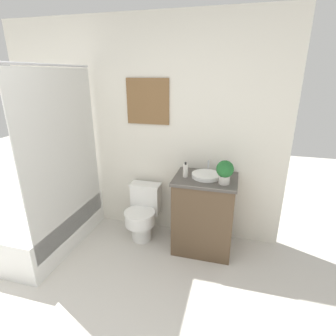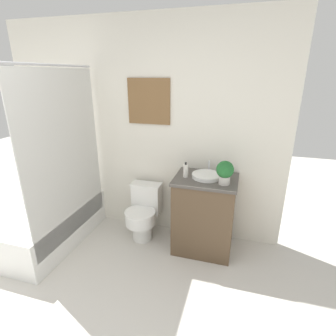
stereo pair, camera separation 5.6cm
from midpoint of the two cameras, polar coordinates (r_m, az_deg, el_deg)
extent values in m
cube|color=silver|center=(3.15, -6.65, 7.92)|extent=(3.35, 0.05, 2.50)
cube|color=brown|center=(3.02, -4.99, 14.21)|extent=(0.49, 0.02, 0.50)
cube|color=silver|center=(3.02, -5.02, 14.20)|extent=(0.46, 0.01, 0.47)
cube|color=white|center=(3.42, -24.32, -11.59)|extent=(0.61, 1.31, 0.42)
cube|color=silver|center=(2.91, -22.14, 1.91)|extent=(0.01, 1.20, 1.75)
cylinder|color=#B7B7BC|center=(2.79, -24.65, 19.72)|extent=(0.02, 1.20, 0.02)
cylinder|color=white|center=(3.26, -6.26, -13.34)|extent=(0.23, 0.23, 0.23)
cylinder|color=white|center=(3.13, -6.68, -10.91)|extent=(0.35, 0.35, 0.14)
cylinder|color=white|center=(3.09, -6.74, -9.63)|extent=(0.36, 0.36, 0.02)
cube|color=white|center=(3.24, -5.33, -6.67)|extent=(0.34, 0.17, 0.36)
cube|color=white|center=(3.16, -5.44, -3.61)|extent=(0.36, 0.18, 0.02)
cube|color=brown|center=(2.98, 7.25, -10.13)|extent=(0.63, 0.50, 0.83)
cube|color=#4C4742|center=(2.79, 7.63, -2.43)|extent=(0.66, 0.53, 0.03)
cylinder|color=white|center=(2.79, 7.72, -1.61)|extent=(0.31, 0.31, 0.04)
cylinder|color=silver|center=(2.94, 8.24, 0.44)|extent=(0.02, 0.02, 0.13)
cylinder|color=silver|center=(2.76, 3.23, -0.59)|extent=(0.05, 0.05, 0.14)
cylinder|color=black|center=(2.73, 3.26, 1.02)|extent=(0.02, 0.02, 0.02)
cylinder|color=beige|center=(2.66, 11.53, -2.49)|extent=(0.11, 0.11, 0.08)
sphere|color=#23662D|center=(2.62, 11.70, -0.23)|extent=(0.17, 0.17, 0.17)
camera|label=1|loc=(0.03, -90.61, -0.22)|focal=28.00mm
camera|label=2|loc=(0.03, 89.39, 0.22)|focal=28.00mm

